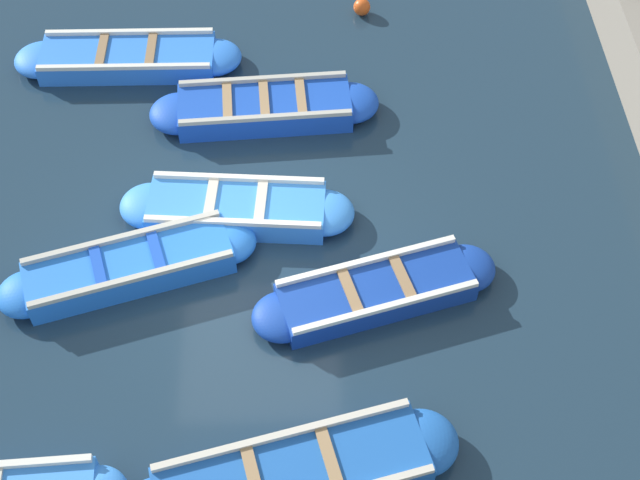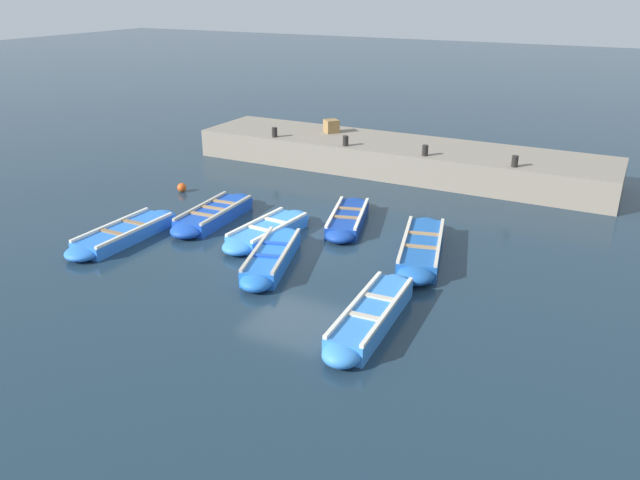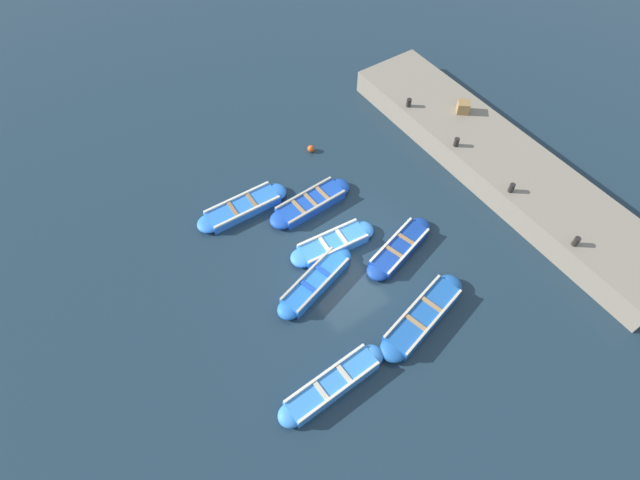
{
  "view_description": "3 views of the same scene",
  "coord_description": "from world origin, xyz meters",
  "px_view_note": "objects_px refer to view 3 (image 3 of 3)",
  "views": [
    {
      "loc": [
        -0.73,
        7.37,
        9.66
      ],
      "look_at": [
        -0.94,
        0.05,
        0.36
      ],
      "focal_mm": 50.0,
      "sensor_mm": 36.0,
      "label": 1
    },
    {
      "loc": [
        13.06,
        7.57,
        6.25
      ],
      "look_at": [
        0.45,
        1.0,
        0.34
      ],
      "focal_mm": 35.0,
      "sensor_mm": 36.0,
      "label": 2
    },
    {
      "loc": [
        6.33,
        7.67,
        14.47
      ],
      "look_at": [
        0.62,
        -0.87,
        0.5
      ],
      "focal_mm": 28.0,
      "sensor_mm": 36.0,
      "label": 3
    }
  ],
  "objects_px": {
    "boat_broadside": "(332,384)",
    "boat_far_corner": "(333,244)",
    "boat_tucked": "(315,282)",
    "bollard_mid_south": "(512,188)",
    "wooden_crate": "(463,107)",
    "boat_bow_out": "(399,248)",
    "boat_centre": "(423,316)",
    "buoy_orange_near": "(311,149)",
    "bollard_south": "(576,241)",
    "bollard_mid_north": "(456,142)",
    "bollard_north": "(409,103)",
    "boat_mid_row": "(311,203)",
    "boat_end_of_row": "(243,207)"
  },
  "relations": [
    {
      "from": "bollard_south",
      "to": "boat_tucked",
      "type": "bearing_deg",
      "value": -27.4
    },
    {
      "from": "boat_bow_out",
      "to": "bollard_south",
      "type": "bearing_deg",
      "value": 141.8
    },
    {
      "from": "boat_far_corner",
      "to": "boat_broadside",
      "type": "bearing_deg",
      "value": 55.19
    },
    {
      "from": "bollard_north",
      "to": "bollard_south",
      "type": "relative_size",
      "value": 1.0
    },
    {
      "from": "boat_mid_row",
      "to": "boat_tucked",
      "type": "bearing_deg",
      "value": 59.57
    },
    {
      "from": "boat_tucked",
      "to": "buoy_orange_near",
      "type": "relative_size",
      "value": 12.13
    },
    {
      "from": "wooden_crate",
      "to": "boat_broadside",
      "type": "bearing_deg",
      "value": 30.17
    },
    {
      "from": "boat_tucked",
      "to": "bollard_north",
      "type": "height_order",
      "value": "bollard_north"
    },
    {
      "from": "boat_mid_row",
      "to": "buoy_orange_near",
      "type": "relative_size",
      "value": 12.28
    },
    {
      "from": "boat_tucked",
      "to": "buoy_orange_near",
      "type": "distance_m",
      "value": 6.45
    },
    {
      "from": "boat_far_corner",
      "to": "boat_centre",
      "type": "relative_size",
      "value": 0.83
    },
    {
      "from": "boat_broadside",
      "to": "buoy_orange_near",
      "type": "distance_m",
      "value": 10.01
    },
    {
      "from": "boat_centre",
      "to": "buoy_orange_near",
      "type": "relative_size",
      "value": 13.78
    },
    {
      "from": "boat_mid_row",
      "to": "bollard_south",
      "type": "relative_size",
      "value": 10.2
    },
    {
      "from": "boat_end_of_row",
      "to": "buoy_orange_near",
      "type": "xyz_separation_m",
      "value": [
        -3.86,
        -1.25,
        -0.02
      ]
    },
    {
      "from": "boat_end_of_row",
      "to": "bollard_south",
      "type": "xyz_separation_m",
      "value": [
        -8.17,
        8.24,
        1.0
      ]
    },
    {
      "from": "buoy_orange_near",
      "to": "bollard_south",
      "type": "bearing_deg",
      "value": 114.45
    },
    {
      "from": "boat_tucked",
      "to": "boat_centre",
      "type": "distance_m",
      "value": 3.67
    },
    {
      "from": "bollard_north",
      "to": "wooden_crate",
      "type": "height_order",
      "value": "wooden_crate"
    },
    {
      "from": "boat_bow_out",
      "to": "boat_broadside",
      "type": "xyz_separation_m",
      "value": [
        4.77,
        2.75,
        0.04
      ]
    },
    {
      "from": "boat_far_corner",
      "to": "bollard_mid_north",
      "type": "distance_m",
      "value": 6.45
    },
    {
      "from": "boat_broadside",
      "to": "wooden_crate",
      "type": "height_order",
      "value": "wooden_crate"
    },
    {
      "from": "boat_broadside",
      "to": "bollard_north",
      "type": "bearing_deg",
      "value": -139.75
    },
    {
      "from": "boat_far_corner",
      "to": "bollard_mid_north",
      "type": "height_order",
      "value": "bollard_mid_north"
    },
    {
      "from": "boat_far_corner",
      "to": "wooden_crate",
      "type": "xyz_separation_m",
      "value": [
        -7.94,
        -2.11,
        1.05
      ]
    },
    {
      "from": "bollard_north",
      "to": "buoy_orange_near",
      "type": "relative_size",
      "value": 1.2
    },
    {
      "from": "boat_far_corner",
      "to": "boat_end_of_row",
      "type": "distance_m",
      "value": 3.75
    },
    {
      "from": "boat_broadside",
      "to": "boat_far_corner",
      "type": "height_order",
      "value": "boat_broadside"
    },
    {
      "from": "boat_far_corner",
      "to": "buoy_orange_near",
      "type": "xyz_separation_m",
      "value": [
        -2.01,
        -4.51,
        -0.03
      ]
    },
    {
      "from": "bollard_south",
      "to": "boat_broadside",
      "type": "bearing_deg",
      "value": -4.81
    },
    {
      "from": "boat_bow_out",
      "to": "bollard_mid_south",
      "type": "xyz_separation_m",
      "value": [
        -4.48,
        0.66,
        1.0
      ]
    },
    {
      "from": "boat_broadside",
      "to": "bollard_north",
      "type": "relative_size",
      "value": 10.72
    },
    {
      "from": "boat_broadside",
      "to": "bollard_mid_south",
      "type": "height_order",
      "value": "bollard_mid_south"
    },
    {
      "from": "boat_centre",
      "to": "bollard_mid_south",
      "type": "bearing_deg",
      "value": -161.58
    },
    {
      "from": "buoy_orange_near",
      "to": "boat_tucked",
      "type": "bearing_deg",
      "value": 58.21
    },
    {
      "from": "boat_mid_row",
      "to": "bollard_mid_north",
      "type": "height_order",
      "value": "bollard_mid_north"
    },
    {
      "from": "wooden_crate",
      "to": "boat_centre",
      "type": "bearing_deg",
      "value": 40.2
    },
    {
      "from": "boat_bow_out",
      "to": "boat_tucked",
      "type": "bearing_deg",
      "value": -8.33
    },
    {
      "from": "boat_bow_out",
      "to": "wooden_crate",
      "type": "xyz_separation_m",
      "value": [
        -6.09,
        -3.57,
        1.06
      ]
    },
    {
      "from": "boat_tucked",
      "to": "boat_mid_row",
      "type": "relative_size",
      "value": 0.99
    },
    {
      "from": "boat_bow_out",
      "to": "buoy_orange_near",
      "type": "height_order",
      "value": "boat_bow_out"
    },
    {
      "from": "boat_bow_out",
      "to": "boat_far_corner",
      "type": "xyz_separation_m",
      "value": [
        1.85,
        -1.45,
        0.01
      ]
    },
    {
      "from": "boat_tucked",
      "to": "boat_broadside",
      "type": "relative_size",
      "value": 0.94
    },
    {
      "from": "bollard_mid_south",
      "to": "wooden_crate",
      "type": "xyz_separation_m",
      "value": [
        -1.61,
        -4.22,
        0.06
      ]
    },
    {
      "from": "bollard_mid_south",
      "to": "boat_tucked",
      "type": "bearing_deg",
      "value": -8.34
    },
    {
      "from": "boat_tucked",
      "to": "bollard_north",
      "type": "bearing_deg",
      "value": -149.16
    },
    {
      "from": "boat_tucked",
      "to": "boat_end_of_row",
      "type": "xyz_separation_m",
      "value": [
        0.46,
        -4.24,
        -0.02
      ]
    },
    {
      "from": "bollard_mid_north",
      "to": "bollard_south",
      "type": "relative_size",
      "value": 1.0
    },
    {
      "from": "bollard_mid_south",
      "to": "boat_bow_out",
      "type": "bearing_deg",
      "value": -8.34
    },
    {
      "from": "boat_bow_out",
      "to": "bollard_north",
      "type": "height_order",
      "value": "bollard_north"
    }
  ]
}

